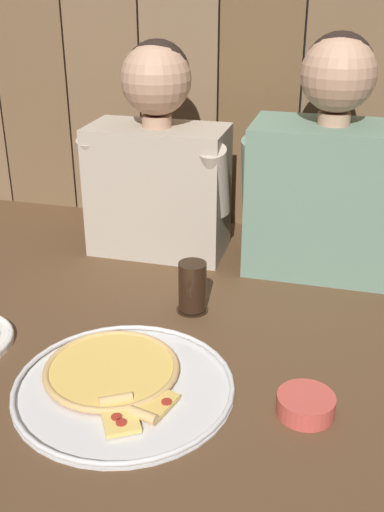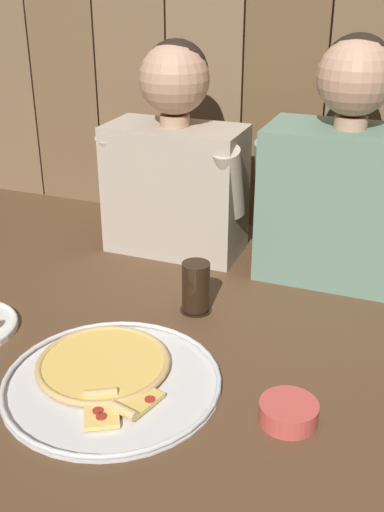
# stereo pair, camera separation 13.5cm
# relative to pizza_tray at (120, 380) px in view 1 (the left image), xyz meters

# --- Properties ---
(ground_plane) EXTENTS (3.20, 3.20, 0.00)m
(ground_plane) POSITION_rel_pizza_tray_xyz_m (0.11, 0.15, -0.01)
(ground_plane) COLOR brown
(pizza_tray) EXTENTS (0.44, 0.44, 0.03)m
(pizza_tray) POSITION_rel_pizza_tray_xyz_m (0.00, 0.00, 0.00)
(pizza_tray) COLOR silver
(pizza_tray) RESTS_ON ground
(drinking_glass) EXTENTS (0.08, 0.08, 0.13)m
(drinking_glass) POSITION_rel_pizza_tray_xyz_m (0.06, 0.32, 0.05)
(drinking_glass) COLOR black
(drinking_glass) RESTS_ON ground
(dipping_bowl) EXTENTS (0.11, 0.11, 0.04)m
(dipping_bowl) POSITION_rel_pizza_tray_xyz_m (0.36, 0.01, 0.01)
(dipping_bowl) COLOR #CC4C42
(dipping_bowl) RESTS_ON ground
(diner_left) EXTENTS (0.41, 0.21, 0.59)m
(diner_left) POSITION_rel_pizza_tray_xyz_m (-0.12, 0.64, 0.26)
(diner_left) COLOR #B2A38E
(diner_left) RESTS_ON ground
(diner_right) EXTENTS (0.44, 0.23, 0.62)m
(diner_right) POSITION_rel_pizza_tray_xyz_m (0.34, 0.64, 0.26)
(diner_right) COLOR slate
(diner_right) RESTS_ON ground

